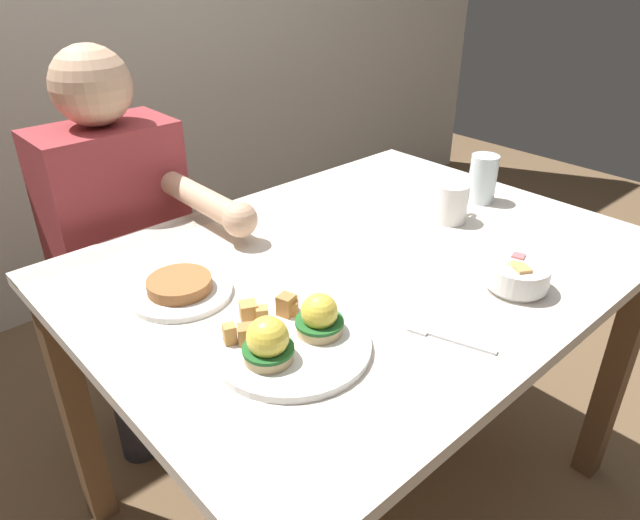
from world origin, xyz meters
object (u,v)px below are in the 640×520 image
fruit_bowl (517,275)px  side_plate (180,289)px  water_glass_near (482,181)px  fork (446,338)px  diner_person (126,240)px  eggs_benedict_plate (290,337)px  coffee_mug (452,201)px  dining_table (362,298)px

fruit_bowl → side_plate: 0.66m
water_glass_near → fruit_bowl: bearing=-137.2°
fork → water_glass_near: size_ratio=1.23×
fruit_bowl → diner_person: diner_person is taller
eggs_benedict_plate → diner_person: size_ratio=0.24×
coffee_mug → fork: 0.49m
fruit_bowl → diner_person: size_ratio=0.11×
fruit_bowl → diner_person: 0.99m
eggs_benedict_plate → fork: eggs_benedict_plate is taller
eggs_benedict_plate → fruit_bowl: 0.48m
fork → water_glass_near: 0.64m
fruit_bowl → coffee_mug: 0.33m
side_plate → diner_person: diner_person is taller
fruit_bowl → water_glass_near: water_glass_near is taller
water_glass_near → side_plate: (-0.82, 0.12, -0.04)m
fruit_bowl → coffee_mug: (0.17, 0.28, 0.02)m
dining_table → diner_person: (-0.28, 0.60, 0.02)m
fruit_bowl → fork: fruit_bowl is taller
dining_table → fork: 0.34m
dining_table → water_glass_near: bearing=1.0°
coffee_mug → side_plate: (-0.66, 0.15, -0.04)m
fork → diner_person: 0.92m
fruit_bowl → diner_person: (-0.40, 0.89, -0.12)m
fork → side_plate: size_ratio=0.76×
dining_table → eggs_benedict_plate: size_ratio=4.44×
eggs_benedict_plate → fork: (0.22, -0.16, -0.02)m
coffee_mug → fork: (-0.40, -0.29, -0.05)m
eggs_benedict_plate → fork: bearing=-36.3°
fruit_bowl → eggs_benedict_plate: bearing=161.4°
dining_table → side_plate: side_plate is taller
coffee_mug → water_glass_near: water_glass_near is taller
eggs_benedict_plate → fruit_bowl: bearing=-18.6°
side_plate → coffee_mug: bearing=-12.4°
dining_table → eggs_benedict_plate: (-0.33, -0.14, 0.13)m
fruit_bowl → diner_person: bearing=114.1°
water_glass_near → dining_table: bearing=-179.0°
eggs_benedict_plate → coffee_mug: size_ratio=2.42×
eggs_benedict_plate → side_plate: size_ratio=1.35×
fork → diner_person: size_ratio=0.13×
diner_person → fork: bearing=-79.5°
side_plate → diner_person: 0.49m
fruit_bowl → coffee_mug: size_ratio=1.08×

